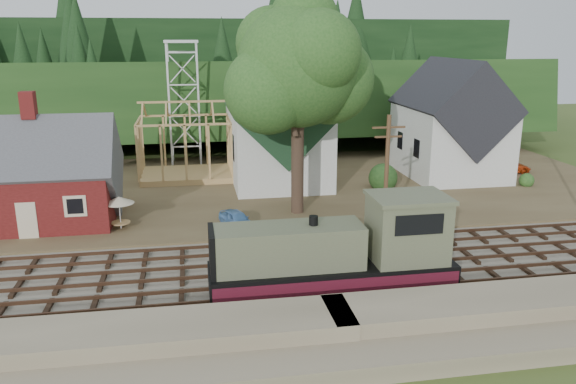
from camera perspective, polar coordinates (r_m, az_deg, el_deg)
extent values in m
plane|color=#384C1E|center=(31.93, 0.78, -8.12)|extent=(140.00, 140.00, 0.00)
cube|color=#7F7259|center=(24.57, 4.58, -15.99)|extent=(64.00, 5.00, 1.60)
cube|color=#726B5B|center=(31.90, 0.78, -7.99)|extent=(64.00, 11.00, 0.16)
cube|color=brown|center=(48.72, -3.13, 0.49)|extent=(64.00, 26.00, 0.30)
cube|color=#1E3F19|center=(72.08, -5.42, 5.29)|extent=(70.00, 28.96, 12.74)
cube|color=black|center=(87.84, -6.28, 7.12)|extent=(80.00, 20.00, 12.00)
cube|color=#531413|center=(42.46, -23.93, -0.29)|extent=(10.00, 7.00, 3.80)
cube|color=#4C4C51|center=(42.02, -24.21, 2.21)|extent=(10.80, 7.41, 7.41)
cube|color=#531413|center=(41.34, -24.88, 8.01)|extent=(0.90, 0.90, 1.80)
cube|color=beige|center=(39.38, -24.99, -2.65)|extent=(1.20, 0.06, 2.40)
cube|color=silver|center=(50.16, -1.19, 4.88)|extent=(8.00, 12.00, 6.40)
cube|color=#193822|center=(49.67, -1.21, 8.50)|extent=(8.40, 12.96, 8.40)
cube|color=silver|center=(43.56, -0.01, 10.15)|extent=(2.40, 2.40, 4.00)
cone|color=#193822|center=(43.37, -0.01, 14.50)|extent=(5.37, 5.37, 2.60)
cube|color=silver|center=(53.98, 16.09, 5.04)|extent=(8.00, 10.00, 6.40)
cube|color=black|center=(53.52, 16.34, 8.40)|extent=(8.40, 10.80, 8.40)
cube|color=tan|center=(52.19, -10.22, 1.74)|extent=(8.00, 6.00, 0.50)
cube|color=tan|center=(51.04, -10.58, 9.00)|extent=(8.00, 0.18, 0.18)
cube|color=silver|center=(55.74, -11.97, 8.54)|extent=(0.18, 0.18, 12.00)
cube|color=silver|center=(55.71, -9.06, 8.68)|extent=(0.18, 0.18, 12.00)
cube|color=silver|center=(58.52, -11.89, 8.87)|extent=(0.18, 0.18, 12.00)
cube|color=silver|center=(58.49, -9.11, 9.00)|extent=(0.18, 0.18, 12.00)
cube|color=silver|center=(56.72, -10.81, 14.80)|extent=(3.20, 3.20, 0.25)
cylinder|color=#38281E|center=(40.35, 0.97, 3.38)|extent=(0.90, 0.90, 8.00)
sphere|color=#244F1D|center=(39.48, 1.01, 12.64)|extent=(8.40, 8.40, 8.40)
sphere|color=#244F1D|center=(41.06, 4.24, 11.32)|extent=(6.40, 6.40, 6.40)
sphere|color=#244F1D|center=(38.44, -2.04, 10.31)|extent=(6.00, 6.00, 6.00)
cylinder|color=#4C331E|center=(37.20, 9.96, 1.61)|extent=(0.28, 0.28, 8.00)
cube|color=#4C331E|center=(36.57, 10.20, 6.48)|extent=(2.20, 0.12, 0.12)
cube|color=#4C331E|center=(36.67, 10.15, 5.56)|extent=(1.80, 0.12, 0.12)
cube|color=black|center=(29.40, 4.50, -9.63)|extent=(12.35, 2.57, 0.36)
cube|color=black|center=(29.10, 4.54, -8.32)|extent=(12.35, 2.98, 1.13)
cube|color=#575D43|center=(28.01, 0.10, -5.59)|extent=(7.41, 2.37, 2.16)
cube|color=#575D43|center=(29.46, 12.03, -3.69)|extent=(3.70, 2.88, 3.29)
cube|color=#575D43|center=(28.95, 12.22, -0.52)|extent=(3.91, 3.09, 0.21)
cube|color=black|center=(27.95, 13.21, -3.26)|extent=(2.47, 0.06, 1.03)
cube|color=#511120|center=(27.77, 5.31, -9.56)|extent=(12.35, 0.04, 0.72)
cube|color=#511120|center=(30.44, 3.83, -7.18)|extent=(12.35, 0.04, 0.72)
cylinder|color=black|center=(27.84, 2.60, -3.15)|extent=(0.45, 0.45, 0.72)
imported|color=#5E91C9|center=(38.09, -5.23, -2.77)|extent=(2.57, 3.65, 1.16)
imported|color=#BD380F|center=(57.11, 21.49, 2.41)|extent=(4.21, 2.27, 1.12)
cylinder|color=silver|center=(39.29, -16.70, -2.17)|extent=(0.09, 0.09, 1.99)
cylinder|color=tan|center=(39.46, -16.63, -2.99)|extent=(1.27, 1.27, 0.07)
cone|color=beige|center=(39.00, -16.81, -0.78)|extent=(1.99, 1.99, 0.45)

